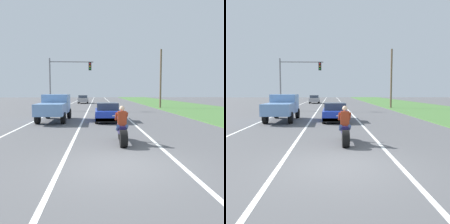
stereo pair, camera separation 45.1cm
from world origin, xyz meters
The scene contains 11 objects.
ground_plane centered at (0.00, 0.00, 0.00)m, with size 160.00×160.00×0.00m, color #565659.
lane_stripe_left_solid centered at (-5.40, 20.00, 0.00)m, with size 0.14×120.00×0.01m, color white.
lane_stripe_right_solid centered at (1.80, 20.00, 0.00)m, with size 0.14×120.00×0.01m, color white.
lane_stripe_centre_dashed centered at (-1.80, 20.00, 0.00)m, with size 0.14×120.00×0.01m, color white.
grass_verge_right centered at (11.92, 20.00, 0.03)m, with size 10.00×120.00×0.06m, color #477538.
motorcycle_with_rider centered at (0.33, 2.97, 0.59)m, with size 0.70×2.21×1.62m.
sports_car_blue centered at (0.06, 10.87, 0.63)m, with size 1.84×4.30×1.37m.
pickup_truck_left_lane_light_blue centered at (-3.90, 11.03, 1.11)m, with size 2.02×4.80×1.98m.
traffic_light_mast_near centered at (-4.52, 20.90, 4.03)m, with size 5.10×0.34×6.00m.
utility_pole_roadside centered at (7.64, 23.92, 3.84)m, with size 0.24×0.24×7.67m, color brown.
distant_car_far_ahead centered at (-3.30, 37.16, 0.77)m, with size 1.80×4.00×1.50m.
Camera 2 is at (-0.26, -6.81, 2.22)m, focal length 37.79 mm.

